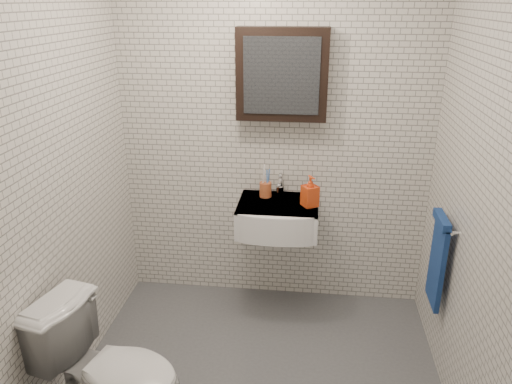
% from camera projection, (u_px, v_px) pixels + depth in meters
% --- Properties ---
extents(ground, '(2.20, 2.00, 0.01)m').
position_uv_depth(ground, '(258.00, 379.00, 3.04)').
color(ground, '#4E5155').
rests_on(ground, ground).
extents(room_shell, '(2.22, 2.02, 2.51)m').
position_uv_depth(room_shell, '(258.00, 148.00, 2.50)').
color(room_shell, silver).
rests_on(room_shell, ground).
extents(washbasin, '(0.55, 0.50, 0.20)m').
position_uv_depth(washbasin, '(278.00, 218.00, 3.43)').
color(washbasin, white).
rests_on(washbasin, room_shell).
extents(faucet, '(0.06, 0.20, 0.15)m').
position_uv_depth(faucet, '(280.00, 186.00, 3.56)').
color(faucet, silver).
rests_on(faucet, washbasin).
extents(mirror_cabinet, '(0.60, 0.15, 0.60)m').
position_uv_depth(mirror_cabinet, '(282.00, 75.00, 3.27)').
color(mirror_cabinet, black).
rests_on(mirror_cabinet, room_shell).
extents(towel_rail, '(0.09, 0.30, 0.58)m').
position_uv_depth(towel_rail, '(438.00, 257.00, 2.98)').
color(towel_rail, silver).
rests_on(towel_rail, room_shell).
extents(toothbrush_cup, '(0.09, 0.09, 0.23)m').
position_uv_depth(toothbrush_cup, '(265.00, 189.00, 3.53)').
color(toothbrush_cup, '#AC512B').
rests_on(toothbrush_cup, washbasin).
extents(soap_bottle, '(0.13, 0.13, 0.21)m').
position_uv_depth(soap_bottle, '(310.00, 191.00, 3.35)').
color(soap_bottle, orange).
rests_on(soap_bottle, washbasin).
extents(toilet, '(0.83, 0.59, 0.76)m').
position_uv_depth(toilet, '(113.00, 373.00, 2.55)').
color(toilet, silver).
rests_on(toilet, ground).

